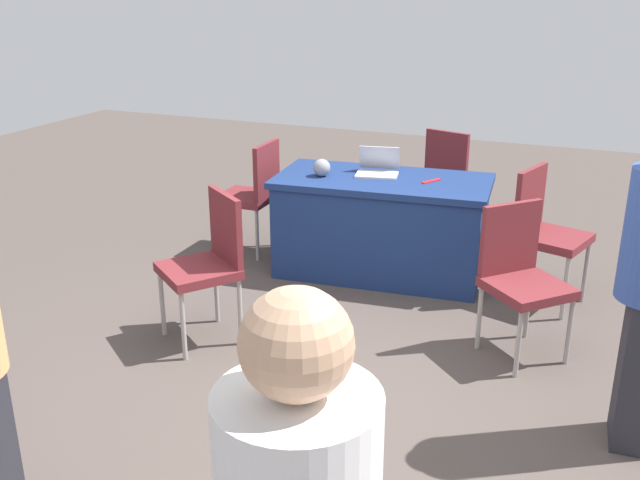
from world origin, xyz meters
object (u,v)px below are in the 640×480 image
at_px(chair_back_row, 254,190).
at_px(scissors_red, 431,181).
at_px(chair_tucked_right, 452,173).
at_px(chair_aisle, 208,258).
at_px(table_foreground, 381,226).
at_px(yarn_ball, 322,168).
at_px(chair_near_front, 521,272).
at_px(chair_by_pillar, 545,227).
at_px(laptop_silver, 378,169).

height_order(chair_back_row, scissors_red, chair_back_row).
height_order(chair_tucked_right, scissors_red, chair_tucked_right).
xyz_separation_m(chair_tucked_right, chair_aisle, (0.95, 2.69, 0.01)).
distance_m(table_foreground, yarn_ball, 0.65).
xyz_separation_m(chair_aisle, yarn_ball, (-0.22, -1.35, 0.29)).
xyz_separation_m(table_foreground, yarn_ball, (0.45, 0.13, 0.45)).
height_order(chair_aisle, yarn_ball, chair_aisle).
bearing_deg(yarn_ball, chair_aisle, 80.86).
distance_m(table_foreground, chair_aisle, 1.64).
distance_m(chair_near_front, chair_by_pillar, 0.83).
relative_size(table_foreground, chair_near_front, 1.81).
bearing_deg(chair_aisle, chair_tucked_right, -72.97).
relative_size(chair_tucked_right, chair_back_row, 1.00).
xyz_separation_m(chair_tucked_right, laptop_silver, (0.36, 1.12, 0.27)).
height_order(chair_near_front, yarn_ball, chair_near_front).
height_order(chair_near_front, laptop_silver, laptop_silver).
distance_m(yarn_ball, scissors_red, 0.84).
bearing_deg(chair_aisle, yarn_ball, -62.56).
bearing_deg(chair_near_front, laptop_silver, -85.30).
bearing_deg(scissors_red, yarn_ball, -47.61).
height_order(chair_by_pillar, yarn_ball, chair_by_pillar).
bearing_deg(chair_by_pillar, yarn_ball, -71.48).
height_order(chair_tucked_right, chair_by_pillar, chair_by_pillar).
bearing_deg(chair_back_row, chair_aisle, -163.57).
xyz_separation_m(chair_tucked_right, scissors_red, (-0.09, 1.17, 0.24)).
distance_m(chair_by_pillar, scissors_red, 0.89).
bearing_deg(laptop_silver, chair_near_front, 129.97).
bearing_deg(chair_tucked_right, scissors_red, -68.61).
relative_size(chair_back_row, yarn_ball, 7.08).
relative_size(chair_near_front, laptop_silver, 2.56).
bearing_deg(chair_tucked_right, table_foreground, -85.99).
relative_size(table_foreground, laptop_silver, 4.63).
xyz_separation_m(chair_near_front, yarn_ball, (1.63, -0.79, 0.31)).
relative_size(chair_aisle, scissors_red, 5.36).
bearing_deg(scissors_red, table_foreground, -52.93).
xyz_separation_m(chair_tucked_right, yarn_ball, (0.74, 1.34, 0.30)).
height_order(chair_by_pillar, scissors_red, chair_by_pillar).
bearing_deg(chair_near_front, yarn_ball, -72.26).
height_order(chair_aisle, chair_back_row, chair_aisle).
distance_m(table_foreground, chair_back_row, 1.15).
xyz_separation_m(yarn_ball, scissors_red, (-0.82, -0.17, -0.06)).
xyz_separation_m(chair_near_front, scissors_red, (0.81, -0.96, 0.24)).
distance_m(table_foreground, scissors_red, 0.54).
xyz_separation_m(chair_near_front, laptop_silver, (1.25, -1.00, 0.28)).
bearing_deg(laptop_silver, chair_aisle, 57.78).
xyz_separation_m(chair_back_row, laptop_silver, (-1.07, -0.05, 0.27)).
relative_size(chair_tucked_right, chair_aisle, 0.99).
bearing_deg(chair_tucked_right, yarn_ball, -101.68).
bearing_deg(chair_by_pillar, chair_near_front, 13.58).
bearing_deg(table_foreground, chair_by_pillar, 176.13).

